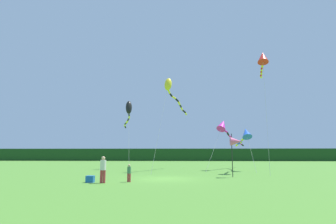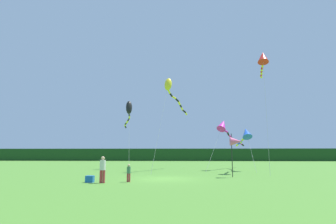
{
  "view_description": "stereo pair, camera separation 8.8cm",
  "coord_description": "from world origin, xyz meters",
  "px_view_note": "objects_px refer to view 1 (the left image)",
  "views": [
    {
      "loc": [
        1.34,
        -20.46,
        1.89
      ],
      "look_at": [
        0.0,
        6.0,
        5.87
      ],
      "focal_mm": 29.07,
      "sensor_mm": 36.0,
      "label": 1
    },
    {
      "loc": [
        1.43,
        -20.45,
        1.89
      ],
      "look_at": [
        0.0,
        6.0,
        5.87
      ],
      "focal_mm": 29.07,
      "sensor_mm": 36.0,
      "label": 2
    }
  ],
  "objects_px": {
    "banner_flag_pole": "(236,142)",
    "kite_blue": "(246,134)",
    "person_adult": "(103,168)",
    "kite_yellow": "(171,90)",
    "kite_black": "(128,110)",
    "person_child": "(129,172)",
    "cooler_box": "(90,179)",
    "kite_magenta": "(224,127)",
    "kite_red": "(263,58)"
  },
  "relations": [
    {
      "from": "banner_flag_pole",
      "to": "kite_blue",
      "type": "relative_size",
      "value": 0.48
    },
    {
      "from": "person_adult",
      "to": "banner_flag_pole",
      "type": "height_order",
      "value": "banner_flag_pole"
    },
    {
      "from": "kite_yellow",
      "to": "kite_blue",
      "type": "bearing_deg",
      "value": 3.59
    },
    {
      "from": "banner_flag_pole",
      "to": "kite_black",
      "type": "relative_size",
      "value": 0.41
    },
    {
      "from": "person_child",
      "to": "kite_yellow",
      "type": "bearing_deg",
      "value": 78.41
    },
    {
      "from": "cooler_box",
      "to": "kite_blue",
      "type": "relative_size",
      "value": 0.07
    },
    {
      "from": "kite_magenta",
      "to": "kite_yellow",
      "type": "bearing_deg",
      "value": -160.2
    },
    {
      "from": "kite_black",
      "to": "kite_red",
      "type": "bearing_deg",
      "value": -19.49
    },
    {
      "from": "person_adult",
      "to": "person_child",
      "type": "xyz_separation_m",
      "value": [
        1.54,
        0.7,
        -0.29
      ]
    },
    {
      "from": "banner_flag_pole",
      "to": "person_adult",
      "type": "bearing_deg",
      "value": -153.49
    },
    {
      "from": "kite_red",
      "to": "person_adult",
      "type": "bearing_deg",
      "value": -142.71
    },
    {
      "from": "person_child",
      "to": "kite_black",
      "type": "height_order",
      "value": "kite_black"
    },
    {
      "from": "person_adult",
      "to": "kite_red",
      "type": "xyz_separation_m",
      "value": [
        13.52,
        10.29,
        10.7
      ]
    },
    {
      "from": "kite_yellow",
      "to": "kite_red",
      "type": "distance_m",
      "value": 10.21
    },
    {
      "from": "person_child",
      "to": "kite_red",
      "type": "xyz_separation_m",
      "value": [
        11.98,
        9.59,
        10.99
      ]
    },
    {
      "from": "person_child",
      "to": "kite_black",
      "type": "xyz_separation_m",
      "value": [
        -3.11,
        14.93,
        6.49
      ]
    },
    {
      "from": "kite_blue",
      "to": "kite_red",
      "type": "height_order",
      "value": "kite_red"
    },
    {
      "from": "cooler_box",
      "to": "banner_flag_pole",
      "type": "relative_size",
      "value": 0.14
    },
    {
      "from": "kite_yellow",
      "to": "person_adult",
      "type": "bearing_deg",
      "value": -107.82
    },
    {
      "from": "kite_magenta",
      "to": "kite_black",
      "type": "bearing_deg",
      "value": 172.75
    },
    {
      "from": "cooler_box",
      "to": "banner_flag_pole",
      "type": "xyz_separation_m",
      "value": [
        10.23,
        4.34,
        2.55
      ]
    },
    {
      "from": "kite_black",
      "to": "kite_red",
      "type": "relative_size",
      "value": 0.67
    },
    {
      "from": "person_child",
      "to": "cooler_box",
      "type": "distance_m",
      "value": 2.51
    },
    {
      "from": "cooler_box",
      "to": "kite_black",
      "type": "xyz_separation_m",
      "value": [
        -0.67,
        15.32,
        6.92
      ]
    },
    {
      "from": "cooler_box",
      "to": "kite_red",
      "type": "relative_size",
      "value": 0.04
    },
    {
      "from": "person_adult",
      "to": "kite_black",
      "type": "distance_m",
      "value": 16.89
    },
    {
      "from": "kite_magenta",
      "to": "kite_red",
      "type": "bearing_deg",
      "value": -47.24
    },
    {
      "from": "kite_black",
      "to": "banner_flag_pole",
      "type": "bearing_deg",
      "value": -45.21
    },
    {
      "from": "kite_black",
      "to": "kite_yellow",
      "type": "relative_size",
      "value": 0.8
    },
    {
      "from": "kite_red",
      "to": "cooler_box",
      "type": "bearing_deg",
      "value": -145.31
    },
    {
      "from": "cooler_box",
      "to": "kite_magenta",
      "type": "distance_m",
      "value": 18.18
    },
    {
      "from": "cooler_box",
      "to": "kite_red",
      "type": "xyz_separation_m",
      "value": [
        14.42,
        9.98,
        11.42
      ]
    },
    {
      "from": "kite_red",
      "to": "kite_blue",
      "type": "bearing_deg",
      "value": 125.79
    },
    {
      "from": "banner_flag_pole",
      "to": "kite_magenta",
      "type": "relative_size",
      "value": 0.37
    },
    {
      "from": "person_child",
      "to": "cooler_box",
      "type": "height_order",
      "value": "person_child"
    },
    {
      "from": "kite_black",
      "to": "kite_yellow",
      "type": "xyz_separation_m",
      "value": [
        5.42,
        -3.65,
        1.66
      ]
    },
    {
      "from": "cooler_box",
      "to": "banner_flag_pole",
      "type": "bearing_deg",
      "value": 22.99
    },
    {
      "from": "kite_black",
      "to": "kite_blue",
      "type": "distance_m",
      "value": 14.23
    },
    {
      "from": "kite_yellow",
      "to": "kite_blue",
      "type": "height_order",
      "value": "kite_yellow"
    },
    {
      "from": "cooler_box",
      "to": "kite_blue",
      "type": "xyz_separation_m",
      "value": [
        12.84,
        12.18,
        3.7
      ]
    },
    {
      "from": "person_child",
      "to": "cooler_box",
      "type": "relative_size",
      "value": 2.33
    },
    {
      "from": "kite_yellow",
      "to": "kite_magenta",
      "type": "xyz_separation_m",
      "value": [
        6.08,
        2.19,
        -3.98
      ]
    },
    {
      "from": "person_child",
      "to": "kite_yellow",
      "type": "xyz_separation_m",
      "value": [
        2.31,
        11.28,
        8.14
      ]
    },
    {
      "from": "banner_flag_pole",
      "to": "kite_yellow",
      "type": "relative_size",
      "value": 0.32
    },
    {
      "from": "kite_magenta",
      "to": "kite_blue",
      "type": "relative_size",
      "value": 1.3
    },
    {
      "from": "banner_flag_pole",
      "to": "kite_black",
      "type": "height_order",
      "value": "kite_black"
    },
    {
      "from": "person_adult",
      "to": "kite_black",
      "type": "height_order",
      "value": "kite_black"
    },
    {
      "from": "kite_black",
      "to": "person_child",
      "type": "bearing_deg",
      "value": -78.23
    },
    {
      "from": "banner_flag_pole",
      "to": "kite_magenta",
      "type": "height_order",
      "value": "kite_magenta"
    },
    {
      "from": "person_adult",
      "to": "person_child",
      "type": "height_order",
      "value": "person_adult"
    }
  ]
}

